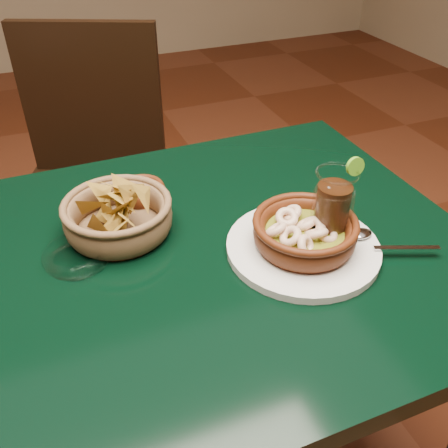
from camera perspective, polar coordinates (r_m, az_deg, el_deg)
name	(u,v)px	position (r m, az deg, el deg)	size (l,w,h in m)	color
dining_table	(150,304)	(0.95, -8.41, -9.02)	(1.20, 0.80, 0.75)	black
dining_chair	(92,180)	(1.59, -14.88, 4.94)	(0.59, 0.59, 0.96)	black
shrimp_plate	(304,236)	(0.89, 9.16, -1.37)	(0.35, 0.27, 0.08)	silver
chip_basket	(118,216)	(0.94, -12.03, 0.93)	(0.23, 0.23, 0.15)	brown
guacamole_ramekin	(141,192)	(1.04, -9.47, 3.62)	(0.12, 0.12, 0.04)	#431A0A
cola_drink	(332,211)	(0.89, 12.22, 1.47)	(0.15, 0.15, 0.17)	white
glass_ashtray	(77,256)	(0.90, -16.49, -3.50)	(0.13, 0.13, 0.03)	white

